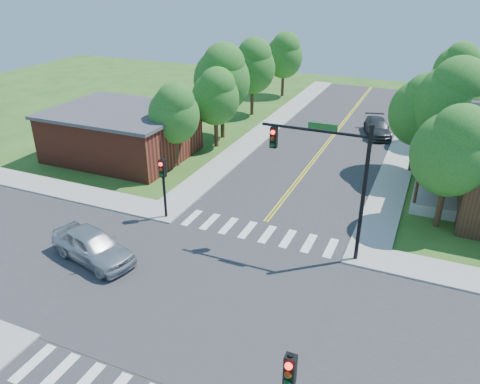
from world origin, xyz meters
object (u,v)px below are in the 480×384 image
at_px(signal_pole_nw, 163,178).
at_px(car_dgrey, 377,128).
at_px(signal_mast_ne, 330,168).
at_px(car_silver, 93,246).

distance_m(signal_pole_nw, car_dgrey, 22.63).
xyz_separation_m(signal_mast_ne, signal_pole_nw, (-9.51, -0.01, -2.19)).
relative_size(signal_pole_nw, car_dgrey, 0.72).
distance_m(signal_mast_ne, signal_pole_nw, 9.76).
height_order(signal_mast_ne, car_dgrey, signal_mast_ne).
distance_m(signal_mast_ne, car_silver, 12.43).
distance_m(signal_mast_ne, car_dgrey, 21.04).
height_order(signal_pole_nw, car_silver, signal_pole_nw).
xyz_separation_m(car_silver, car_dgrey, (10.10, 25.89, -0.13)).
relative_size(signal_mast_ne, signal_pole_nw, 1.89).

